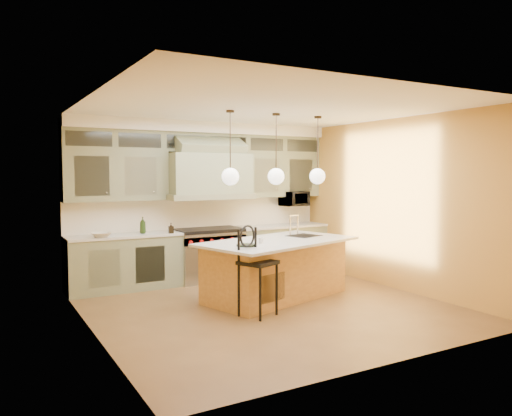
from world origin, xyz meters
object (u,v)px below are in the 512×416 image
range (209,254)px  microwave (294,199)px  kitchen_island (276,268)px  counter_stool (256,264)px

range → microwave: size_ratio=2.21×
kitchen_island → microwave: (1.54, 1.80, 0.98)m
range → counter_stool: (-0.37, -2.41, 0.23)m
counter_stool → microwave: (2.32, 2.52, 0.73)m
range → microwave: 2.18m
kitchen_island → counter_stool: kitchen_island is taller
kitchen_island → microwave: microwave is taller
microwave → kitchen_island: bearing=-130.6°
range → kitchen_island: (0.41, -1.69, -0.01)m
kitchen_island → microwave: 2.57m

